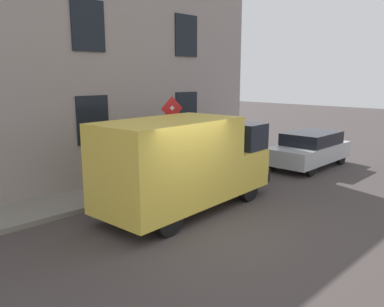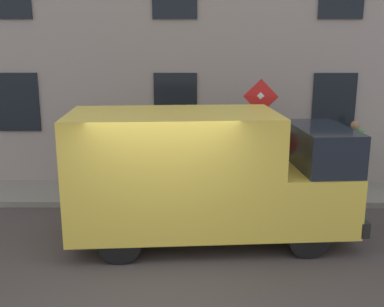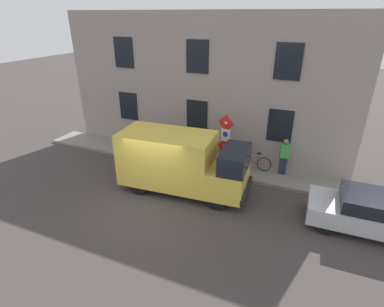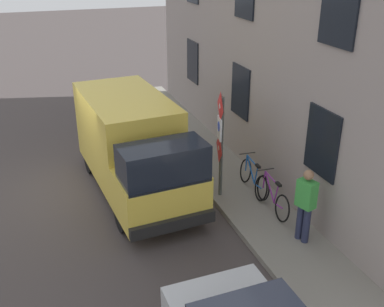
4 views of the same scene
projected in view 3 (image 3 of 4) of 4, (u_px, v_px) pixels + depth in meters
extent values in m
plane|color=#403938|center=(154.00, 200.00, 12.23)|extent=(80.00, 80.00, 0.00)
cube|color=gray|center=(190.00, 161.00, 15.28)|extent=(1.71, 16.76, 0.14)
cube|color=gray|center=(200.00, 88.00, 14.84)|extent=(0.70, 14.76, 7.01)
cube|color=black|center=(280.00, 126.00, 13.61)|extent=(0.06, 1.10, 1.50)
cube|color=black|center=(197.00, 115.00, 15.06)|extent=(0.06, 1.10, 1.50)
cube|color=black|center=(129.00, 106.00, 16.52)|extent=(0.06, 1.10, 1.50)
cube|color=black|center=(288.00, 62.00, 12.43)|extent=(0.06, 1.10, 1.50)
cube|color=black|center=(197.00, 57.00, 13.88)|extent=(0.06, 1.10, 1.50)
cube|color=black|center=(124.00, 53.00, 15.34)|extent=(0.06, 1.10, 1.50)
cylinder|color=#474C47|center=(225.00, 146.00, 13.48)|extent=(0.09, 0.09, 2.66)
pyramid|color=silver|center=(226.00, 124.00, 12.97)|extent=(0.15, 0.50, 0.50)
pyramid|color=red|center=(226.00, 123.00, 12.97)|extent=(0.14, 0.55, 0.56)
cube|color=white|center=(225.00, 135.00, 13.21)|extent=(0.14, 0.44, 0.56)
cylinder|color=#1933B2|center=(225.00, 134.00, 13.17)|extent=(0.06, 0.24, 0.24)
pyramid|color=silver|center=(225.00, 147.00, 13.43)|extent=(0.15, 0.50, 0.50)
pyramid|color=red|center=(225.00, 147.00, 13.43)|extent=(0.14, 0.55, 0.56)
cube|color=yellow|center=(168.00, 158.00, 12.51)|extent=(2.28, 3.94, 2.18)
cube|color=yellow|center=(228.00, 179.00, 11.97)|extent=(2.10, 1.54, 1.10)
cube|color=black|center=(235.00, 160.00, 11.53)|extent=(1.99, 1.12, 0.84)
cube|color=black|center=(246.00, 191.00, 11.90)|extent=(2.01, 0.31, 0.28)
cylinder|color=black|center=(227.00, 179.00, 13.00)|extent=(0.28, 0.77, 0.76)
cylinder|color=black|center=(216.00, 200.00, 11.49)|extent=(0.28, 0.77, 0.76)
cylinder|color=black|center=(157.00, 167.00, 13.99)|extent=(0.28, 0.77, 0.76)
cylinder|color=black|center=(139.00, 186.00, 12.48)|extent=(0.28, 0.77, 0.76)
cube|color=#B6B8BC|center=(370.00, 216.00, 10.29)|extent=(1.83, 4.04, 0.64)
cube|color=black|center=(380.00, 205.00, 10.01)|extent=(1.66, 2.43, 0.60)
cylinder|color=black|center=(326.00, 226.00, 10.21)|extent=(0.19, 0.60, 0.60)
cylinder|color=black|center=(326.00, 202.00, 11.51)|extent=(0.19, 0.60, 0.60)
torus|color=black|center=(242.00, 160.00, 14.47)|extent=(0.17, 0.67, 0.66)
torus|color=black|center=(264.00, 164.00, 14.05)|extent=(0.17, 0.67, 0.66)
cylinder|color=purple|center=(249.00, 157.00, 14.25)|extent=(0.07, 0.60, 0.60)
cylinder|color=purple|center=(251.00, 152.00, 14.10)|extent=(0.07, 0.73, 0.07)
cylinder|color=purple|center=(257.00, 159.00, 14.11)|extent=(0.05, 0.19, 0.55)
cylinder|color=purple|center=(259.00, 164.00, 14.15)|extent=(0.06, 0.43, 0.12)
cylinder|color=purple|center=(243.00, 155.00, 14.36)|extent=(0.04, 0.09, 0.50)
cube|color=black|center=(259.00, 153.00, 13.95)|extent=(0.09, 0.20, 0.06)
cylinder|color=#262626|center=(244.00, 150.00, 14.22)|extent=(0.46, 0.05, 0.03)
torus|color=black|center=(222.00, 156.00, 14.85)|extent=(0.22, 0.67, 0.65)
torus|color=black|center=(242.00, 161.00, 14.41)|extent=(0.22, 0.67, 0.65)
cylinder|color=blue|center=(228.00, 154.00, 14.62)|extent=(0.08, 0.60, 0.60)
cylinder|color=blue|center=(230.00, 149.00, 14.48)|extent=(0.09, 0.73, 0.07)
cylinder|color=blue|center=(235.00, 155.00, 14.48)|extent=(0.05, 0.19, 0.55)
cylinder|color=blue|center=(238.00, 160.00, 14.52)|extent=(0.07, 0.43, 0.12)
cylinder|color=blue|center=(222.00, 152.00, 14.74)|extent=(0.04, 0.09, 0.50)
cube|color=black|center=(237.00, 150.00, 14.32)|extent=(0.09, 0.21, 0.06)
cylinder|color=#262626|center=(223.00, 146.00, 14.60)|extent=(0.46, 0.06, 0.03)
cylinder|color=#262B47|center=(285.00, 166.00, 13.72)|extent=(0.16, 0.16, 0.85)
cylinder|color=#262B47|center=(281.00, 165.00, 13.74)|extent=(0.16, 0.16, 0.85)
cube|color=green|center=(285.00, 151.00, 13.42)|extent=(0.36, 0.46, 0.62)
sphere|color=#936B4C|center=(286.00, 142.00, 13.23)|extent=(0.22, 0.22, 0.22)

